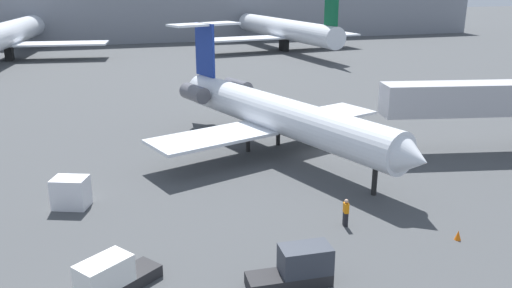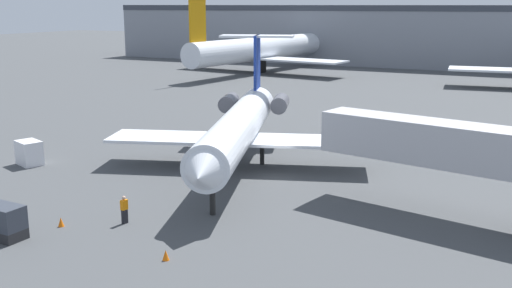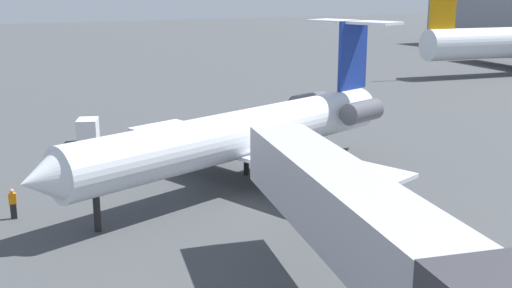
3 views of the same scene
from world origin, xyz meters
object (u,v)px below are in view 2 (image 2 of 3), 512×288
traffic_cone_near (166,255)px  parked_airliner_west_end (260,49)px  ground_crew_marshaller (124,209)px  jet_bridge (487,151)px  cargo_container_uld (29,153)px  traffic_cone_mid (61,222)px  regional_jet (240,125)px

traffic_cone_near → parked_airliner_west_end: size_ratio=0.01×
traffic_cone_near → ground_crew_marshaller: bearing=147.2°
jet_bridge → cargo_container_uld: 34.55m
cargo_container_uld → traffic_cone_mid: bearing=-37.5°
ground_crew_marshaller → traffic_cone_near: bearing=-32.8°
cargo_container_uld → traffic_cone_near: 23.29m
traffic_cone_near → parked_airliner_west_end: (-33.46, 79.81, 4.17)m
regional_jet → cargo_container_uld: (-15.65, -6.77, -2.47)m
ground_crew_marshaller → parked_airliner_west_end: 81.58m
jet_bridge → traffic_cone_mid: (-21.93, -11.32, -4.12)m
cargo_container_uld → traffic_cone_mid: (12.40, -9.52, -0.70)m
regional_jet → traffic_cone_mid: size_ratio=51.35×
regional_jet → traffic_cone_near: size_ratio=51.35×
cargo_container_uld → traffic_cone_near: bearing=-27.7°
regional_jet → parked_airliner_west_end: 68.45m
ground_crew_marshaller → traffic_cone_near: size_ratio=3.07×
jet_bridge → traffic_cone_near: (-13.72, -12.61, -4.12)m
regional_jet → traffic_cone_near: regional_jet is taller
traffic_cone_near → traffic_cone_mid: bearing=171.1°
traffic_cone_mid → parked_airliner_west_end: size_ratio=0.01×
jet_bridge → traffic_cone_near: jet_bridge is taller
jet_bridge → ground_crew_marshaller: (-18.94, -9.24, -3.54)m
ground_crew_marshaller → regional_jet: bearing=89.0°
regional_jet → ground_crew_marshaller: 14.46m
regional_jet → jet_bridge: regional_jet is taller
regional_jet → parked_airliner_west_end: parked_airliner_west_end is taller
ground_crew_marshaller → cargo_container_uld: (-15.40, 7.45, 0.12)m
ground_crew_marshaller → traffic_cone_mid: 3.69m
ground_crew_marshaller → traffic_cone_near: 6.23m
traffic_cone_near → traffic_cone_mid: same height
traffic_cone_near → parked_airliner_west_end: parked_airliner_west_end is taller
regional_jet → jet_bridge: (18.68, -4.98, 0.94)m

